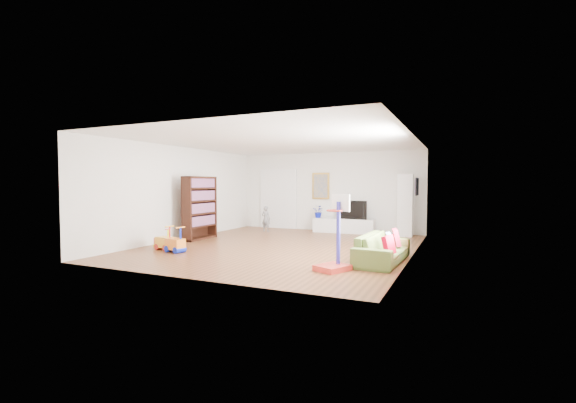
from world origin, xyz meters
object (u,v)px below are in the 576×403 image
at_px(media_console, 344,226).
at_px(bookshelf, 200,208).
at_px(sofa, 382,248).
at_px(basketball_hoop, 333,232).

height_order(media_console, bookshelf, bookshelf).
distance_m(bookshelf, sofa, 5.65).
xyz_separation_m(bookshelf, sofa, (5.50, -1.13, -0.63)).
xyz_separation_m(sofa, basketball_hoop, (-0.70, -1.18, 0.43)).
relative_size(media_console, basketball_hoop, 1.40).
height_order(media_console, basketball_hoop, basketball_hoop).
height_order(bookshelf, sofa, bookshelf).
bearing_deg(media_console, sofa, -67.75).
xyz_separation_m(media_console, bookshelf, (-3.41, -3.22, 0.68)).
relative_size(bookshelf, sofa, 0.93).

